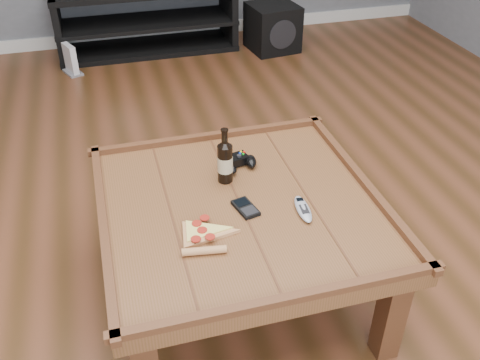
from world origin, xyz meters
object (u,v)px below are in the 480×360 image
object	(u,v)px
beer_bottle	(225,161)
pizza_slice	(203,235)
remote_control	(303,209)
game_console	(71,61)
media_console	(147,20)
smartphone	(246,208)
subwoofer	(273,27)
game_controller	(238,162)
coffee_table	(240,217)

from	to	relation	value
beer_bottle	pizza_slice	bearing A→B (deg)	-117.36
remote_control	game_console	distance (m)	2.69
media_console	game_console	world-z (taller)	media_console
smartphone	subwoofer	size ratio (longest dim) A/B	0.31
smartphone	beer_bottle	bearing A→B (deg)	83.58
media_console	remote_control	bearing A→B (deg)	-85.94
media_console	game_controller	world-z (taller)	media_console
subwoofer	coffee_table	bearing A→B (deg)	-118.71
coffee_table	game_console	xyz separation A→B (m)	(-0.61, 2.44, -0.29)
coffee_table	beer_bottle	size ratio (longest dim) A/B	4.58
coffee_table	subwoofer	xyz separation A→B (m)	(0.97, 2.50, -0.21)
media_console	subwoofer	distance (m)	1.00
media_console	game_controller	bearing A→B (deg)	-88.72
smartphone	remote_control	distance (m)	0.20
beer_bottle	remote_control	size ratio (longest dim) A/B	1.41
beer_bottle	coffee_table	bearing A→B (deg)	-84.65
game_console	beer_bottle	bearing A→B (deg)	-97.08
remote_control	subwoofer	distance (m)	2.73
media_console	pizza_slice	xyz separation A→B (m)	(-0.17, -2.89, 0.21)
smartphone	remote_control	xyz separation A→B (m)	(0.19, -0.07, 0.00)
subwoofer	game_controller	bearing A→B (deg)	-119.49
pizza_slice	game_console	distance (m)	2.64
media_console	game_console	xyz separation A→B (m)	(-0.61, -0.31, -0.15)
smartphone	subwoofer	world-z (taller)	smartphone
remote_control	subwoofer	world-z (taller)	remote_control
pizza_slice	smartphone	world-z (taller)	pizza_slice
smartphone	game_console	size ratio (longest dim) A/B	0.57
beer_bottle	remote_control	distance (m)	0.35
game_controller	coffee_table	bearing A→B (deg)	-115.65
pizza_slice	remote_control	world-z (taller)	pizza_slice
media_console	beer_bottle	xyz separation A→B (m)	(-0.01, -2.59, 0.29)
smartphone	remote_control	bearing A→B (deg)	-32.17
remote_control	game_console	bearing A→B (deg)	112.89
remote_control	subwoofer	size ratio (longest dim) A/B	0.39
media_console	game_console	size ratio (longest dim) A/B	6.37
subwoofer	media_console	bearing A→B (deg)	158.13
media_console	subwoofer	xyz separation A→B (m)	(0.97, -0.25, -0.07)
pizza_slice	game_controller	bearing A→B (deg)	67.50
coffee_table	game_controller	bearing A→B (deg)	76.65
smartphone	game_console	xyz separation A→B (m)	(-0.62, 2.47, -0.36)
pizza_slice	remote_control	xyz separation A→B (m)	(0.37, 0.04, 0.00)
pizza_slice	subwoofer	xyz separation A→B (m)	(1.14, 2.64, -0.28)
coffee_table	remote_control	bearing A→B (deg)	-26.37
beer_bottle	remote_control	bearing A→B (deg)	-50.17
beer_bottle	game_console	xyz separation A→B (m)	(-0.60, 2.28, -0.44)
subwoofer	pizza_slice	bearing A→B (deg)	-120.87
smartphone	game_console	bearing A→B (deg)	90.60
media_console	smartphone	distance (m)	2.79
game_controller	subwoofer	size ratio (longest dim) A/B	0.42
smartphone	remote_control	size ratio (longest dim) A/B	0.78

